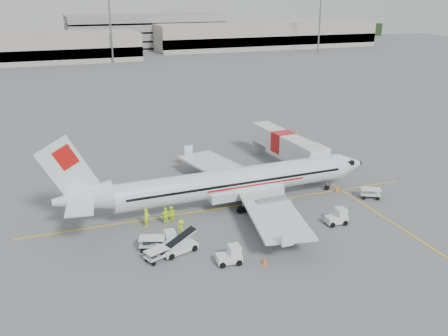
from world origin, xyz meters
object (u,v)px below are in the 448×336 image
(belt_loader, at_px, (179,240))
(tug_fore, at_px, (336,217))
(aircraft, at_px, (236,164))
(tug_aft, at_px, (165,240))
(jet_bridge, at_px, (283,149))
(tug_mid, at_px, (229,255))

(belt_loader, height_order, tug_fore, belt_loader)
(aircraft, relative_size, tug_aft, 16.84)
(aircraft, distance_m, tug_aft, 12.21)
(aircraft, xyz_separation_m, belt_loader, (-8.57, -7.92, -3.56))
(jet_bridge, bearing_deg, aircraft, -141.37)
(tug_mid, height_order, tug_aft, tug_mid)
(aircraft, height_order, jet_bridge, aircraft)
(tug_fore, bearing_deg, belt_loader, -177.69)
(tug_fore, bearing_deg, tug_aft, 177.88)
(jet_bridge, bearing_deg, belt_loader, -141.48)
(tug_mid, bearing_deg, aircraft, 70.80)
(tug_fore, height_order, tug_aft, tug_fore)
(aircraft, xyz_separation_m, tug_mid, (-5.03, -11.26, -3.96))
(tug_aft, bearing_deg, tug_fore, -2.13)
(jet_bridge, distance_m, tug_mid, 26.57)
(jet_bridge, bearing_deg, tug_aft, -144.95)
(aircraft, bearing_deg, belt_loader, -138.94)
(aircraft, bearing_deg, tug_aft, -146.84)
(jet_bridge, relative_size, tug_fore, 8.18)
(jet_bridge, relative_size, tug_aft, 8.44)
(tug_fore, xyz_separation_m, tug_aft, (-17.26, 1.22, -0.03))
(aircraft, xyz_separation_m, jet_bridge, (10.77, 10.05, -2.51))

